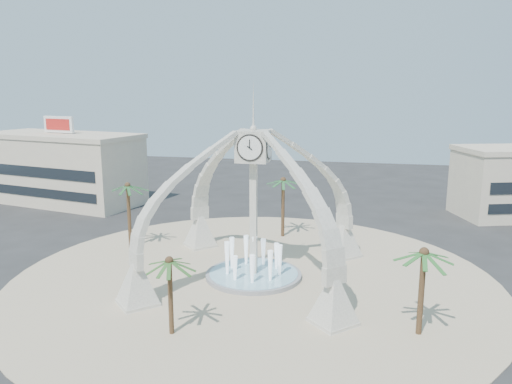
% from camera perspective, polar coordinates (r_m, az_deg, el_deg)
% --- Properties ---
extents(ground, '(140.00, 140.00, 0.00)m').
position_cam_1_polar(ground, '(42.35, -0.28, -9.75)').
color(ground, '#282828').
rests_on(ground, ground).
extents(plaza, '(40.00, 40.00, 0.06)m').
position_cam_1_polar(plaza, '(42.34, -0.28, -9.71)').
color(plaza, tan).
rests_on(plaza, ground).
extents(clock_tower, '(17.94, 17.94, 16.30)m').
position_cam_1_polar(clock_tower, '(40.43, -0.29, -1.15)').
color(clock_tower, silver).
rests_on(clock_tower, ground).
extents(fountain, '(8.00, 8.00, 3.62)m').
position_cam_1_polar(fountain, '(42.25, -0.28, -9.38)').
color(fountain, '#949497').
rests_on(fountain, ground).
extents(building_nw, '(23.75, 13.73, 11.90)m').
position_cam_1_polar(building_nw, '(73.66, -21.26, 2.58)').
color(building_nw, '#C4B199').
rests_on(building_nw, ground).
extents(palm_east, '(4.68, 4.68, 6.27)m').
position_cam_1_polar(palm_east, '(32.91, 18.66, -6.68)').
color(palm_east, brown).
rests_on(palm_east, ground).
extents(palm_west, '(4.58, 4.58, 7.05)m').
position_cam_1_polar(palm_west, '(49.72, -14.47, 0.62)').
color(palm_west, brown).
rests_on(palm_west, ground).
extents(palm_north, '(4.01, 4.01, 6.87)m').
position_cam_1_polar(palm_north, '(52.25, 3.13, 1.27)').
color(palm_north, brown).
rests_on(palm_north, ground).
extents(palm_south, '(4.00, 4.00, 5.61)m').
position_cam_1_polar(palm_south, '(31.89, -9.89, -7.85)').
color(palm_south, brown).
rests_on(palm_south, ground).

